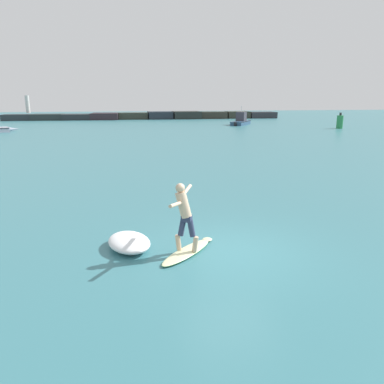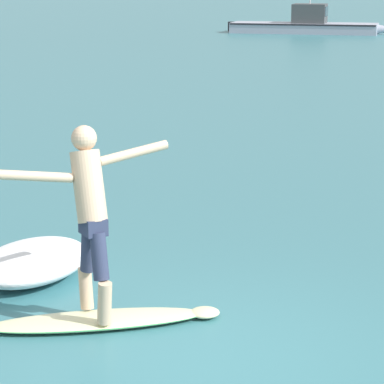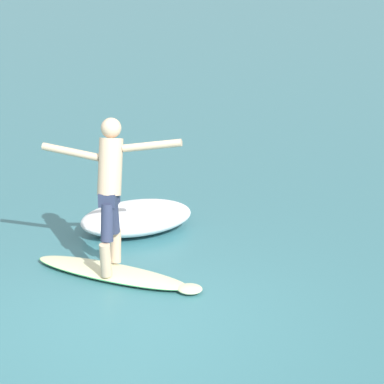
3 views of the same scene
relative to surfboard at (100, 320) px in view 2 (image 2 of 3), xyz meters
name	(u,v)px [view 2 (image 2 of 3)]	position (x,y,z in m)	size (l,w,h in m)	color
ground_plane	(195,358)	(1.19, -0.08, -0.05)	(200.00, 200.00, 0.00)	#36747D
surfboard	(100,320)	(0.00, 0.00, 0.00)	(1.83, 1.93, 0.23)	beige
surfer	(90,205)	(-0.09, 0.00, 1.12)	(0.87, 1.56, 1.82)	#D1AF8C
small_boat_offshore	(307,25)	(-18.59, 37.36, 0.41)	(8.83, 4.91, 2.45)	#A1A6BA
wave_foam_at_tail	(33,262)	(-1.52, 0.60, 0.13)	(1.48, 1.83, 0.36)	white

